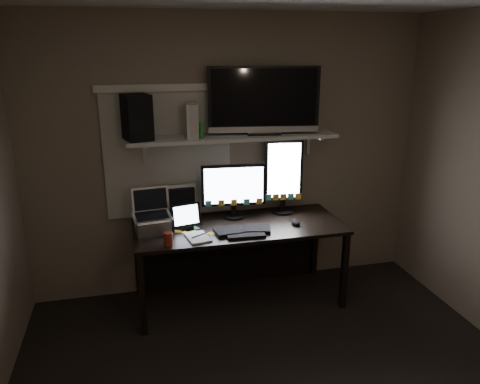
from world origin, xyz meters
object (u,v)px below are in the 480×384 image
object	(u,v)px
laptop	(152,212)
tv	(264,101)
mouse	(296,222)
monitor_landscape	(234,191)
cup	(168,239)
game_console	(192,120)
keyboard	(243,230)
tablet	(186,216)
speaker	(137,117)
monitor_portrait	(283,176)
desk	(236,238)

from	to	relation	value
laptop	tv	world-z (taller)	tv
mouse	laptop	distance (m)	1.23
monitor_landscape	cup	world-z (taller)	monitor_landscape
cup	game_console	distance (m)	1.01
keyboard	mouse	world-z (taller)	mouse
game_console	tablet	bearing A→B (deg)	-109.41
keyboard	speaker	bearing A→B (deg)	159.75
monitor_landscape	tv	size ratio (longest dim) A/B	0.60
monitor_portrait	desk	bearing A→B (deg)	-161.73
desk	game_console	size ratio (longest dim) A/B	6.38
keyboard	cup	world-z (taller)	cup
monitor_landscape	game_console	distance (m)	0.73
desk	monitor_landscape	bearing A→B (deg)	90.21
desk	keyboard	world-z (taller)	keyboard
tv	game_console	bearing A→B (deg)	-172.57
mouse	game_console	world-z (taller)	game_console
laptop	cup	xyz separation A→B (m)	(0.10, -0.30, -0.12)
cup	game_console	world-z (taller)	game_console
tablet	tv	distance (m)	1.18
monitor_landscape	game_console	world-z (taller)	game_console
monitor_portrait	keyboard	distance (m)	0.69
game_console	speaker	distance (m)	0.45
keyboard	laptop	distance (m)	0.77
keyboard	tv	size ratio (longest dim) A/B	0.50
tv	speaker	size ratio (longest dim) A/B	2.60
keyboard	mouse	distance (m)	0.49
desk	tv	size ratio (longest dim) A/B	1.89
game_console	speaker	xyz separation A→B (m)	(-0.45, -0.01, 0.04)
desk	laptop	size ratio (longest dim) A/B	5.15
tablet	game_console	bearing A→B (deg)	48.26
monitor_landscape	monitor_portrait	bearing A→B (deg)	8.31
laptop	tablet	bearing A→B (deg)	-3.37
speaker	game_console	bearing A→B (deg)	-13.39
monitor_landscape	keyboard	size ratio (longest dim) A/B	1.20
keyboard	speaker	world-z (taller)	speaker
speaker	cup	bearing A→B (deg)	-85.63
monitor_landscape	game_console	bearing A→B (deg)	-176.12
keyboard	desk	bearing A→B (deg)	92.39
desk	monitor_portrait	distance (m)	0.71
laptop	tv	size ratio (longest dim) A/B	0.37
monitor_landscape	mouse	bearing A→B (deg)	-26.89
monitor_landscape	tv	xyz separation A→B (m)	(0.27, 0.00, 0.78)
desk	keyboard	bearing A→B (deg)	-90.70
keyboard	tablet	world-z (taller)	tablet
mouse	game_console	bearing A→B (deg)	159.60
monitor_landscape	tablet	xyz separation A→B (m)	(-0.45, -0.16, -0.14)
tablet	laptop	world-z (taller)	laptop
laptop	speaker	size ratio (longest dim) A/B	0.95
tablet	game_console	size ratio (longest dim) A/B	0.90
laptop	cup	size ratio (longest dim) A/B	3.41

